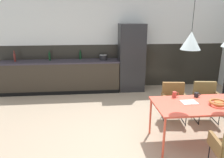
# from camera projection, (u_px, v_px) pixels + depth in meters

# --- Properties ---
(ground_plane) EXTENTS (9.08, 9.08, 0.00)m
(ground_plane) POSITION_uv_depth(u_px,v_px,m) (138.00, 144.00, 3.71)
(ground_plane) COLOR tan
(back_wall_splashback_dark) EXTENTS (6.98, 0.12, 1.32)m
(back_wall_splashback_dark) POSITION_uv_depth(u_px,v_px,m) (116.00, 66.00, 6.65)
(back_wall_splashback_dark) COLOR #27251F
(back_wall_splashback_dark) RESTS_ON ground
(back_wall_panel_upper) EXTENTS (6.98, 0.12, 1.32)m
(back_wall_panel_upper) POSITION_uv_depth(u_px,v_px,m) (117.00, 22.00, 6.28)
(back_wall_panel_upper) COLOR silver
(back_wall_panel_upper) RESTS_ON back_wall_splashback_dark
(kitchen_counter) EXTENTS (3.38, 0.63, 0.91)m
(kitchen_counter) POSITION_uv_depth(u_px,v_px,m) (61.00, 76.00, 6.21)
(kitchen_counter) COLOR #332B22
(kitchen_counter) RESTS_ON ground
(refrigerator_column) EXTENTS (0.73, 0.60, 1.94)m
(refrigerator_column) POSITION_uv_depth(u_px,v_px,m) (131.00, 58.00, 6.26)
(refrigerator_column) COLOR #232326
(refrigerator_column) RESTS_ON ground
(dining_table) EXTENTS (1.64, 0.84, 0.73)m
(dining_table) POSITION_uv_depth(u_px,v_px,m) (203.00, 106.00, 3.57)
(dining_table) COLOR #DF4E3B
(dining_table) RESTS_ON ground
(armchair_by_stool) EXTENTS (0.54, 0.52, 0.80)m
(armchair_by_stool) POSITION_uv_depth(u_px,v_px,m) (206.00, 96.00, 4.49)
(armchair_by_stool) COLOR brown
(armchair_by_stool) RESTS_ON ground
(armchair_near_window) EXTENTS (0.53, 0.52, 0.79)m
(armchair_near_window) POSITION_uv_depth(u_px,v_px,m) (174.00, 98.00, 4.48)
(armchair_near_window) COLOR brown
(armchair_near_window) RESTS_ON ground
(fruit_bowl) EXTENTS (0.30, 0.30, 0.07)m
(fruit_bowl) POSITION_uv_depth(u_px,v_px,m) (219.00, 103.00, 3.49)
(fruit_bowl) COLOR #B2662D
(fruit_bowl) RESTS_ON dining_table
(open_book) EXTENTS (0.26, 0.21, 0.02)m
(open_book) POSITION_uv_depth(u_px,v_px,m) (189.00, 102.00, 3.60)
(open_book) COLOR white
(open_book) RESTS_ON dining_table
(mug_tall_blue) EXTENTS (0.12, 0.07, 0.10)m
(mug_tall_blue) POSITION_uv_depth(u_px,v_px,m) (175.00, 94.00, 3.83)
(mug_tall_blue) COLOR #B23D33
(mug_tall_blue) RESTS_ON dining_table
(mug_short_terracotta) EXTENTS (0.12, 0.08, 0.08)m
(mug_short_terracotta) POSITION_uv_depth(u_px,v_px,m) (197.00, 95.00, 3.85)
(mug_short_terracotta) COLOR black
(mug_short_terracotta) RESTS_ON dining_table
(cooking_pot) EXTENTS (0.23, 0.23, 0.17)m
(cooking_pot) POSITION_uv_depth(u_px,v_px,m) (103.00, 57.00, 6.25)
(cooking_pot) COLOR black
(cooking_pot) RESTS_ON kitchen_counter
(bottle_wine_green) EXTENTS (0.07, 0.07, 0.27)m
(bottle_wine_green) POSITION_uv_depth(u_px,v_px,m) (80.00, 56.00, 6.31)
(bottle_wine_green) COLOR #0F3319
(bottle_wine_green) RESTS_ON kitchen_counter
(bottle_oil_tall) EXTENTS (0.06, 0.06, 0.29)m
(bottle_oil_tall) POSITION_uv_depth(u_px,v_px,m) (50.00, 56.00, 6.14)
(bottle_oil_tall) COLOR #0F3319
(bottle_oil_tall) RESTS_ON kitchen_counter
(bottle_vinegar_dark) EXTENTS (0.06, 0.06, 0.31)m
(bottle_vinegar_dark) POSITION_uv_depth(u_px,v_px,m) (15.00, 57.00, 5.98)
(bottle_vinegar_dark) COLOR maroon
(bottle_vinegar_dark) RESTS_ON kitchen_counter
(pendant_lamp_over_table_near) EXTENTS (0.30, 0.30, 0.96)m
(pendant_lamp_over_table_near) POSITION_uv_depth(u_px,v_px,m) (191.00, 41.00, 3.24)
(pendant_lamp_over_table_near) COLOR black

